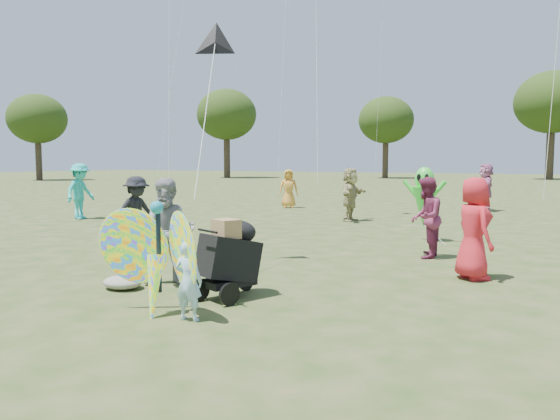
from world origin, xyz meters
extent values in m
plane|color=#51592B|center=(0.00, 0.00, 0.00)|extent=(160.00, 160.00, 0.00)
imported|color=#A2D2E6|center=(-0.07, -1.04, 0.47)|extent=(0.37, 0.27, 0.95)
imported|color=#929297|center=(-1.47, 0.32, 0.81)|extent=(0.99, 0.93, 1.62)
ellipsoid|color=gray|center=(-1.91, -0.22, 0.10)|extent=(0.60, 0.49, 0.19)
imported|color=red|center=(2.53, 2.90, 0.81)|extent=(0.89, 0.94, 1.63)
imported|color=black|center=(-4.41, 2.81, 0.77)|extent=(0.79, 1.11, 1.55)
imported|color=tan|center=(-2.18, 9.91, 0.84)|extent=(0.54, 1.56, 1.67)
imported|color=#7A284A|center=(1.41, 4.48, 0.79)|extent=(0.67, 0.82, 1.57)
imported|color=gold|center=(-6.10, 13.33, 0.77)|extent=(0.90, 0.79, 1.55)
imported|color=#21B5AE|center=(-10.13, 6.42, 0.90)|extent=(0.81, 1.23, 1.80)
imported|color=#B06590|center=(1.06, 15.63, 0.90)|extent=(0.92, 1.75, 1.80)
cube|color=black|center=(-0.24, 0.07, 0.55)|extent=(0.76, 0.97, 0.71)
cube|color=black|center=(-0.24, 0.07, 0.22)|extent=(0.65, 0.79, 0.10)
ellipsoid|color=black|center=(-0.24, 0.32, 0.88)|extent=(0.51, 0.45, 0.33)
cylinder|color=black|center=(-0.48, -0.28, 0.15)|extent=(0.16, 0.30, 0.30)
cylinder|color=black|center=(0.00, -0.28, 0.15)|extent=(0.16, 0.30, 0.30)
cylinder|color=black|center=(-0.24, 0.52, 0.11)|extent=(0.13, 0.22, 0.22)
cylinder|color=black|center=(-0.24, -0.41, 0.98)|extent=(0.42, 0.20, 0.03)
cube|color=#A87F51|center=(-0.24, 0.02, 0.96)|extent=(0.42, 0.39, 0.26)
ellipsoid|color=#FE5528|center=(-0.96, -0.98, 0.81)|extent=(0.98, 0.71, 1.24)
ellipsoid|color=#FE5528|center=(-0.20, -0.98, 0.81)|extent=(0.98, 0.71, 1.24)
cylinder|color=black|center=(-0.58, -0.96, 0.76)|extent=(0.06, 0.06, 1.00)
cone|color=#FE5528|center=(-0.53, -1.13, 0.30)|extent=(0.36, 0.49, 0.93)
sphere|color=teal|center=(-0.58, -0.98, 1.31)|extent=(0.16, 0.16, 0.16)
cone|color=black|center=(-1.87, 2.17, 3.98)|extent=(0.89, 0.62, 0.81)
cylinder|color=silver|center=(-1.47, 1.29, 2.64)|extent=(0.82, 1.77, 2.69)
cone|color=#34DF36|center=(0.86, 6.66, 0.80)|extent=(0.56, 0.56, 0.95)
ellipsoid|color=#34DF36|center=(0.86, 6.66, 1.45)|extent=(0.44, 0.39, 0.57)
ellipsoid|color=black|center=(0.77, 6.48, 1.50)|extent=(0.10, 0.05, 0.17)
ellipsoid|color=black|center=(0.95, 6.48, 1.50)|extent=(0.10, 0.05, 0.17)
cylinder|color=#34DF36|center=(0.56, 6.66, 1.20)|extent=(0.43, 0.10, 0.49)
cylinder|color=#34DF36|center=(1.16, 6.66, 1.20)|extent=(0.43, 0.10, 0.49)
cylinder|color=silver|center=(1.16, 6.46, 0.20)|extent=(0.61, 0.41, 0.41)
cylinder|color=silver|center=(-2.83, 8.72, 5.18)|extent=(1.68, 3.45, 7.77)
cylinder|color=#3A2D21|center=(-30.00, 45.00, 2.10)|extent=(0.70, 0.70, 4.20)
ellipsoid|color=#2B4214|center=(-30.00, 45.00, 7.00)|extent=(6.60, 6.60, 5.61)
cylinder|color=#3A2D21|center=(-14.00, 52.00, 1.89)|extent=(0.63, 0.63, 3.78)
ellipsoid|color=#2B4214|center=(-14.00, 52.00, 6.30)|extent=(5.94, 5.94, 5.05)
cylinder|color=#3A2D21|center=(2.00, 55.00, 2.31)|extent=(0.77, 0.77, 4.62)
ellipsoid|color=#2B4214|center=(2.00, 55.00, 7.70)|extent=(7.26, 7.26, 6.17)
cylinder|color=#3A2D21|center=(-42.00, 30.00, 1.78)|extent=(0.59, 0.59, 3.57)
ellipsoid|color=#2B4214|center=(-42.00, 30.00, 5.95)|extent=(5.61, 5.61, 4.77)
camera|label=1|loc=(3.83, -6.09, 1.87)|focal=35.00mm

